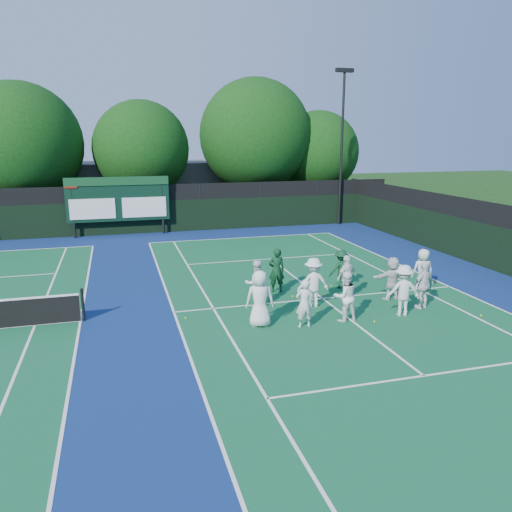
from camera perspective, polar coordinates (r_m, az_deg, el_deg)
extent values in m
plane|color=#15370F|center=(17.86, 8.88, -5.82)|extent=(120.00, 120.00, 0.00)
cube|color=navy|center=(17.33, -11.07, -6.50)|extent=(34.00, 32.00, 0.01)
cube|color=#125830|center=(18.71, 7.61, -4.83)|extent=(10.97, 23.77, 0.00)
cube|color=white|center=(29.63, -1.48, 2.11)|extent=(10.97, 0.08, 0.00)
cube|color=white|center=(17.37, -9.37, -6.35)|extent=(0.08, 23.77, 0.00)
cube|color=white|center=(21.42, 21.24, -3.28)|extent=(0.08, 23.77, 0.00)
cube|color=white|center=(17.55, -4.90, -5.99)|extent=(0.08, 23.77, 0.00)
cube|color=white|center=(20.64, 18.18, -3.64)|extent=(0.08, 23.77, 0.00)
cube|color=white|center=(13.52, 18.63, -12.84)|extent=(8.23, 0.08, 0.00)
cube|color=white|center=(24.48, 1.70, -0.32)|extent=(8.23, 0.08, 0.00)
cube|color=white|center=(18.71, 7.61, -4.82)|extent=(0.08, 12.80, 0.00)
cube|color=white|center=(17.34, -19.43, -7.00)|extent=(0.08, 23.77, 0.00)
cube|color=white|center=(17.50, -23.94, -7.22)|extent=(0.08, 23.77, 0.00)
cube|color=black|center=(31.67, -13.53, 4.29)|extent=(34.00, 0.08, 2.00)
cube|color=black|center=(31.47, -13.68, 6.98)|extent=(34.00, 0.05, 1.00)
cylinder|color=black|center=(31.24, -20.20, 5.10)|extent=(0.16, 0.16, 3.50)
cylinder|color=black|center=(31.27, -10.63, 5.70)|extent=(0.16, 0.16, 3.50)
cube|color=black|center=(31.09, -15.47, 6.24)|extent=(6.00, 0.15, 2.60)
cube|color=#13421F|center=(30.88, -15.59, 8.24)|extent=(6.00, 0.05, 0.50)
cube|color=white|center=(31.08, -18.18, 5.13)|extent=(2.60, 0.04, 1.20)
cube|color=white|center=(31.09, -12.64, 5.47)|extent=(2.60, 0.04, 1.20)
cube|color=#9A180C|center=(30.98, -20.43, 7.73)|extent=(0.70, 0.04, 0.50)
cube|color=#58575C|center=(39.80, -8.34, 7.77)|extent=(18.00, 6.00, 4.00)
cylinder|color=black|center=(34.28, 9.75, 11.86)|extent=(0.16, 0.16, 10.00)
cube|color=black|center=(34.52, 10.10, 20.18)|extent=(1.20, 0.30, 0.25)
cylinder|color=black|center=(17.16, -19.18, -5.29)|extent=(0.10, 0.10, 1.10)
cylinder|color=#321F0D|center=(35.51, -24.71, 4.82)|extent=(0.44, 0.44, 2.53)
sphere|color=#0B330C|center=(35.21, -25.37, 11.48)|extent=(7.67, 7.67, 7.67)
sphere|color=#0B330C|center=(35.44, -24.20, 10.35)|extent=(5.37, 5.37, 5.37)
cylinder|color=#321F0D|center=(35.11, -12.65, 5.78)|extent=(0.44, 0.44, 2.70)
sphere|color=#0B330C|center=(34.83, -12.97, 11.87)|extent=(6.35, 6.35, 6.35)
sphere|color=#0B330C|center=(35.19, -11.95, 10.90)|extent=(4.45, 4.45, 4.45)
cylinder|color=#321F0D|center=(36.38, -0.08, 6.59)|extent=(0.44, 0.44, 2.99)
sphere|color=#0B330C|center=(36.12, -0.08, 13.62)|extent=(7.88, 7.88, 7.88)
sphere|color=#0B330C|center=(36.58, 0.72, 12.38)|extent=(5.52, 5.52, 5.52)
cylinder|color=#321F0D|center=(37.98, 6.93, 6.44)|extent=(0.44, 0.44, 2.53)
sphere|color=#0B330C|center=(37.72, 7.08, 11.72)|extent=(5.96, 5.96, 5.96)
sphere|color=#0B330C|center=(38.25, 7.72, 10.83)|extent=(4.17, 4.17, 4.17)
sphere|color=#BACB17|center=(18.75, 4.21, -4.63)|extent=(0.07, 0.07, 0.07)
sphere|color=#BACB17|center=(19.08, 7.96, -4.41)|extent=(0.07, 0.07, 0.07)
sphere|color=#BACB17|center=(18.40, 24.34, -6.20)|extent=(0.07, 0.07, 0.07)
sphere|color=#BACB17|center=(16.70, -8.03, -7.04)|extent=(0.07, 0.07, 0.07)
sphere|color=#BACB17|center=(20.25, 8.57, -3.37)|extent=(0.07, 0.07, 0.07)
sphere|color=#BACB17|center=(16.68, 13.38, -7.31)|extent=(0.07, 0.07, 0.07)
imported|color=white|center=(15.67, 0.45, -4.89)|extent=(0.99, 0.76, 1.82)
imported|color=silver|center=(15.70, 5.55, -5.43)|extent=(0.58, 0.39, 1.56)
imported|color=white|center=(16.39, 10.15, -4.56)|extent=(0.83, 0.66, 1.67)
imported|color=silver|center=(17.32, 16.46, -3.80)|extent=(1.24, 0.88, 1.74)
imported|color=white|center=(18.28, 18.58, -3.20)|extent=(1.04, 0.65, 1.65)
imported|color=white|center=(17.53, 0.02, -3.14)|extent=(0.86, 0.69, 1.67)
imported|color=white|center=(17.57, 6.56, -3.04)|extent=(1.17, 0.71, 1.76)
imported|color=white|center=(18.63, 10.33, -2.39)|extent=(1.05, 0.73, 1.65)
imported|color=silver|center=(18.95, 15.30, -2.46)|extent=(1.52, 0.59, 1.60)
imported|color=silver|center=(20.24, 18.52, -1.57)|extent=(0.90, 0.66, 1.68)
imported|color=#0E341A|center=(19.13, 2.36, -1.65)|extent=(0.67, 0.48, 1.73)
imported|color=#0F371E|center=(19.91, 9.71, -1.50)|extent=(1.01, 0.60, 1.55)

